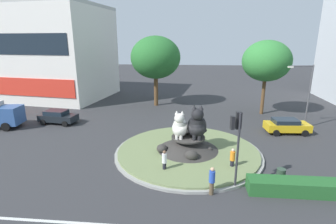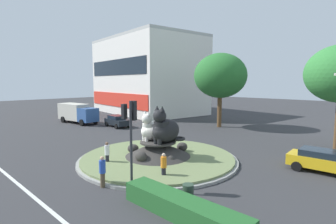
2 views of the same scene
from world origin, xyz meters
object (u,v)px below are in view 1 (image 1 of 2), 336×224
broadleaf_tree_behind_island (156,58)px  second_tree_near_tower (267,61)px  pedestrian_orange_shirt (232,159)px  litter_bin (281,175)px  traffic_light_mast (237,134)px  sedan_on_far_lane (287,126)px  parked_car_right (58,117)px  pedestrian_blue_shirt (212,180)px  cat_statue_black (197,125)px  streetlight_arm (306,91)px  cat_statue_white (180,127)px  pedestrian_white_shirt (164,161)px  shophouse_block (40,53)px

broadleaf_tree_behind_island → second_tree_near_tower: broadleaf_tree_behind_island is taller
pedestrian_orange_shirt → litter_bin: 3.25m
traffic_light_mast → sedan_on_far_lane: size_ratio=1.14×
litter_bin → parked_car_right: bearing=153.3°
broadleaf_tree_behind_island → sedan_on_far_lane: 18.71m
traffic_light_mast → pedestrian_blue_shirt: bearing=111.9°
cat_statue_black → pedestrian_blue_shirt: (0.82, -5.82, -1.51)m
streetlight_arm → traffic_light_mast: bearing=46.0°
broadleaf_tree_behind_island → pedestrian_orange_shirt: (7.98, -18.45, -5.84)m
litter_bin → sedan_on_far_lane: bearing=69.3°
cat_statue_black → traffic_light_mast: bearing=24.4°
cat_statue_white → traffic_light_mast: size_ratio=0.47×
pedestrian_white_shirt → cat_statue_white: bearing=55.2°
litter_bin → cat_statue_white: bearing=150.7°
traffic_light_mast → streetlight_arm: (9.01, 12.38, 0.35)m
streetlight_arm → sedan_on_far_lane: bearing=32.1°
broadleaf_tree_behind_island → pedestrian_blue_shirt: broadleaf_tree_behind_island is taller
pedestrian_white_shirt → parked_car_right: bearing=122.3°
pedestrian_orange_shirt → parked_car_right: (-17.76, 9.14, -0.07)m
traffic_light_mast → sedan_on_far_lane: bearing=-44.0°
shophouse_block → parked_car_right: size_ratio=5.43×
cat_statue_black → broadleaf_tree_behind_island: broadleaf_tree_behind_island is taller
broadleaf_tree_behind_island → pedestrian_orange_shirt: 20.94m
cat_statue_black → pedestrian_white_shirt: 4.46m
pedestrian_orange_shirt → shophouse_block: bearing=102.5°
cat_statue_black → sedan_on_far_lane: size_ratio=0.65×
cat_statue_black → litter_bin: (5.45, -3.90, -2.01)m
litter_bin → broadleaf_tree_behind_island: bearing=119.0°
streetlight_arm → parked_car_right: (-26.52, -0.99, -3.15)m
cat_statue_white → broadleaf_tree_behind_island: bearing=-160.9°
cat_statue_white → traffic_light_mast: (3.61, -4.81, 1.31)m
streetlight_arm → pedestrian_blue_shirt: size_ratio=3.70×
cat_statue_black → litter_bin: cat_statue_black is taller
cat_statue_black → second_tree_near_tower: size_ratio=0.31×
shophouse_block → second_tree_near_tower: (33.44, -7.95, -0.53)m
cat_statue_black → second_tree_near_tower: 15.75m
cat_statue_white → shophouse_block: 31.80m
cat_statue_black → pedestrian_orange_shirt: 3.96m
broadleaf_tree_behind_island → pedestrian_white_shirt: (3.22, -19.33, -5.80)m
cat_statue_black → pedestrian_white_shirt: bearing=-33.1°
streetlight_arm → cat_statue_black: bearing=25.7°
cat_statue_white → traffic_light_mast: bearing=41.4°
cat_statue_black → traffic_light_mast: 5.50m
traffic_light_mast → shophouse_block: bearing=35.8°
shophouse_block → pedestrian_white_shirt: size_ratio=13.38×
cat_statue_white → parked_car_right: bearing=-110.8°
cat_statue_black → second_tree_near_tower: second_tree_near_tower is taller
pedestrian_blue_shirt → pedestrian_orange_shirt: size_ratio=1.08×
pedestrian_blue_shirt → sedan_on_far_lane: bearing=151.1°
sedan_on_far_lane → cat_statue_black: bearing=-151.9°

